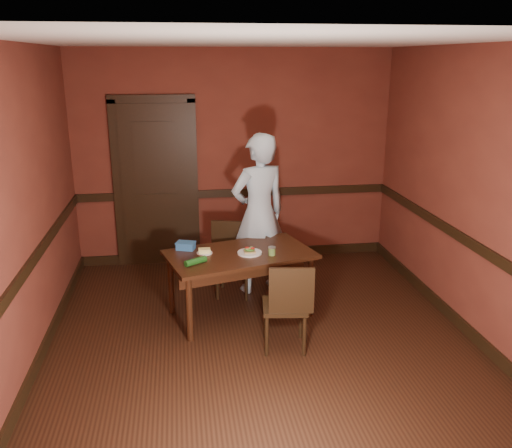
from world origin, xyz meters
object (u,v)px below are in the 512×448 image
object	(u,v)px
cheese_saucer	(205,251)
food_tub	(186,246)
dining_table	(240,284)
person	(259,214)
chair_near	(285,304)
sandwich_plate	(250,252)
chair_far	(234,260)
sauce_jar	(272,251)

from	to	relation	value
cheese_saucer	food_tub	size ratio (longest dim) A/B	0.72
dining_table	person	xyz separation A→B (m)	(0.29, 0.61, 0.56)
chair_near	sandwich_plate	world-z (taller)	chair_near
chair_near	cheese_saucer	distance (m)	1.06
chair_far	food_tub	distance (m)	0.69
food_tub	chair_far	bearing A→B (deg)	51.45
dining_table	sauce_jar	size ratio (longest dim) A/B	16.66
chair_near	sauce_jar	world-z (taller)	chair_near
dining_table	cheese_saucer	xyz separation A→B (m)	(-0.35, 0.03, 0.36)
dining_table	sandwich_plate	distance (m)	0.37
sandwich_plate	cheese_saucer	bearing A→B (deg)	171.04
sandwich_plate	cheese_saucer	distance (m)	0.46
chair_far	chair_near	size ratio (longest dim) A/B	0.96
sandwich_plate	food_tub	size ratio (longest dim) A/B	1.12
chair_near	dining_table	bearing A→B (deg)	-58.66
chair_far	food_tub	bearing A→B (deg)	-133.73
dining_table	sauce_jar	bearing A→B (deg)	-35.50
chair_near	food_tub	world-z (taller)	chair_near
chair_near	food_tub	bearing A→B (deg)	-39.16
dining_table	sauce_jar	world-z (taller)	sauce_jar
sauce_jar	food_tub	distance (m)	0.90
person	food_tub	bearing A→B (deg)	8.10
food_tub	sandwich_plate	bearing A→B (deg)	0.73
sandwich_plate	cheese_saucer	world-z (taller)	sandwich_plate
dining_table	chair_far	bearing A→B (deg)	75.92
person	chair_far	bearing A→B (deg)	-0.66
chair_far	person	xyz separation A→B (m)	(0.30, 0.10, 0.50)
person	cheese_saucer	xyz separation A→B (m)	(-0.64, -0.57, -0.21)
sauce_jar	person	bearing A→B (deg)	92.00
dining_table	cheese_saucer	distance (m)	0.51
dining_table	sandwich_plate	xyz separation A→B (m)	(0.10, -0.04, 0.36)
chair_far	person	size ratio (longest dim) A/B	0.45
chair_far	sauce_jar	xyz separation A→B (m)	(0.32, -0.62, 0.31)
dining_table	cheese_saucer	size ratio (longest dim) A/B	9.09
person	cheese_saucer	size ratio (longest dim) A/B	11.35
sandwich_plate	dining_table	bearing A→B (deg)	159.03
chair_far	sauce_jar	size ratio (longest dim) A/B	9.41
cheese_saucer	person	bearing A→B (deg)	41.82
chair_near	cheese_saucer	xyz separation A→B (m)	(-0.68, 0.76, 0.27)
sauce_jar	cheese_saucer	size ratio (longest dim) A/B	0.55
chair_far	food_tub	size ratio (longest dim) A/B	3.70
dining_table	food_tub	size ratio (longest dim) A/B	6.54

